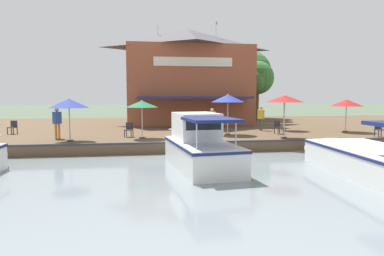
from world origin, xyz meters
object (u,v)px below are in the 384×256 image
patio_umbrella_mid_patio_left (284,99)px  person_near_entrance (261,115)px  cafe_chair_far_corner_seat (13,127)px  person_mid_patio (212,118)px  cafe_chair_facing_river (278,126)px  motorboat_outer_channel (371,158)px  motorboat_mid_row (198,146)px  tree_downstream_bank (247,75)px  cafe_chair_back_row_seat (379,129)px  patio_umbrella_by_entrance (228,98)px  patio_umbrella_back_row (142,104)px  patio_umbrella_near_quay_edge (69,103)px  cafe_chair_beside_entrance (129,129)px  tree_behind_restaurant (257,79)px  waterfront_restaurant (187,76)px  patio_umbrella_far_corner (285,99)px  person_at_quay_edge (57,119)px  patio_umbrella_mid_patio_right (347,103)px

patio_umbrella_mid_patio_left → person_near_entrance: 2.04m
cafe_chair_far_corner_seat → person_mid_patio: bearing=83.3°
cafe_chair_facing_river → motorboat_outer_channel: motorboat_outer_channel is taller
motorboat_mid_row → tree_downstream_bank: size_ratio=0.81×
motorboat_outer_channel → tree_downstream_bank: tree_downstream_bank is taller
cafe_chair_back_row_seat → cafe_chair_facing_river: same height
patio_umbrella_by_entrance → patio_umbrella_back_row: size_ratio=1.16×
patio_umbrella_near_quay_edge → cafe_chair_back_row_seat: size_ratio=2.71×
cafe_chair_facing_river → cafe_chair_beside_entrance: size_ratio=1.00×
person_mid_patio → motorboat_mid_row: motorboat_mid_row is taller
cafe_chair_facing_river → motorboat_mid_row: 9.13m
patio_umbrella_mid_patio_left → motorboat_outer_channel: 11.43m
cafe_chair_back_row_seat → cafe_chair_facing_river: size_ratio=1.00×
cafe_chair_facing_river → tree_behind_restaurant: 12.85m
waterfront_restaurant → patio_umbrella_far_corner: waterfront_restaurant is taller
patio_umbrella_mid_patio_left → cafe_chair_far_corner_seat: bearing=-90.4°
cafe_chair_back_row_seat → person_at_quay_edge: 18.79m
waterfront_restaurant → cafe_chair_beside_entrance: waterfront_restaurant is taller
waterfront_restaurant → patio_umbrella_mid_patio_left: size_ratio=4.48×
patio_umbrella_mid_patio_right → cafe_chair_beside_entrance: size_ratio=2.63×
person_mid_patio → patio_umbrella_near_quay_edge: bearing=-72.4°
patio_umbrella_mid_patio_left → patio_umbrella_back_row: 10.44m
patio_umbrella_mid_patio_left → cafe_chair_facing_river: 3.13m
patio_umbrella_mid_patio_right → motorboat_mid_row: (7.17, -11.30, -1.65)m
patio_umbrella_mid_patio_left → patio_umbrella_mid_patio_right: bearing=65.7°
motorboat_outer_channel → person_near_entrance: bearing=-178.0°
person_mid_patio → cafe_chair_back_row_seat: bearing=71.1°
patio_umbrella_mid_patio_left → patio_umbrella_far_corner: (4.37, -1.85, 0.02)m
person_at_quay_edge → person_mid_patio: 9.35m
patio_umbrella_by_entrance → cafe_chair_far_corner_seat: patio_umbrella_by_entrance is taller
patio_umbrella_back_row → motorboat_outer_channel: bearing=47.6°
motorboat_mid_row → motorboat_outer_channel: (2.31, 6.34, -0.27)m
cafe_chair_back_row_seat → cafe_chair_facing_river: 5.83m
waterfront_restaurant → cafe_chair_far_corner_seat: bearing=-58.1°
patio_umbrella_mid_patio_left → patio_umbrella_back_row: size_ratio=1.12×
patio_umbrella_mid_patio_left → person_near_entrance: patio_umbrella_mid_patio_left is taller
patio_umbrella_by_entrance → patio_umbrella_back_row: 5.43m
person_at_quay_edge → cafe_chair_facing_river: bearing=92.2°
patio_umbrella_back_row → cafe_chair_facing_river: bearing=96.8°
patio_umbrella_near_quay_edge → tree_downstream_bank: size_ratio=0.31×
patio_umbrella_near_quay_edge → cafe_chair_beside_entrance: size_ratio=2.71×
patio_umbrella_mid_patio_left → person_at_quay_edge: size_ratio=1.39×
patio_umbrella_mid_patio_left → tree_behind_restaurant: 10.08m
patio_umbrella_near_quay_edge → cafe_chair_far_corner_seat: patio_umbrella_near_quay_edge is taller
tree_behind_restaurant → cafe_chair_back_row_seat: bearing=10.6°
waterfront_restaurant → tree_behind_restaurant: waterfront_restaurant is taller
motorboat_outer_channel → tree_behind_restaurant: size_ratio=1.43×
tree_behind_restaurant → patio_umbrella_back_row: bearing=-40.7°
person_at_quay_edge → patio_umbrella_by_entrance: bearing=93.5°
person_mid_patio → motorboat_mid_row: (7.49, -2.17, -0.70)m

